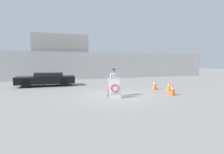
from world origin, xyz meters
The scene contains 9 objects.
ground_plane centered at (0.00, 0.00, 0.00)m, with size 90.00×90.00×0.00m, color gray.
perimeter_wall centered at (0.00, 11.15, 1.65)m, with size 36.00×0.30×3.73m.
building_block centered at (-2.51, 16.41, 2.78)m, with size 6.84×7.78×5.56m.
barricade_sign centered at (-0.42, -0.65, 0.58)m, with size 0.75×0.75×1.17m.
security_guard centered at (-0.26, -0.14, 0.91)m, with size 0.65×0.42×1.66m.
traffic_cone_near centered at (4.15, 0.35, 0.35)m, with size 0.36×0.36×0.71m.
traffic_cone_mid centered at (3.58, 1.27, 0.40)m, with size 0.39×0.39×0.81m.
traffic_cone_far centered at (3.35, -1.04, 0.36)m, with size 0.42×0.42×0.73m.
parked_car_front_coupe centered at (-4.18, 6.07, 0.62)m, with size 4.77×1.95×1.18m.
Camera 1 is at (-3.87, -10.00, 2.06)m, focal length 28.00 mm.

